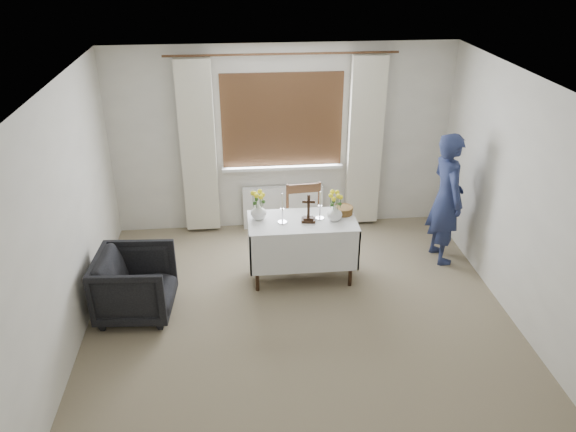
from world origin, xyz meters
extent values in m
plane|color=gray|center=(0.00, 0.00, 0.00)|extent=(5.00, 5.00, 0.00)
cube|color=white|center=(0.11, 1.10, 0.38)|extent=(1.24, 0.64, 0.76)
imported|color=black|center=(-1.74, 0.57, 0.36)|extent=(0.84, 0.82, 0.72)
imported|color=navy|center=(1.90, 1.38, 0.83)|extent=(0.45, 0.64, 1.65)
cube|color=white|center=(0.00, 2.42, 0.30)|extent=(1.10, 0.10, 0.60)
imported|color=white|center=(-0.39, 1.19, 0.86)|extent=(0.22, 0.22, 0.19)
imported|color=white|center=(0.48, 1.07, 0.85)|extent=(0.22, 0.22, 0.18)
cylinder|color=brown|center=(0.60, 1.23, 0.81)|extent=(0.24, 0.24, 0.09)
camera|label=1|loc=(-0.60, -4.56, 3.70)|focal=35.00mm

